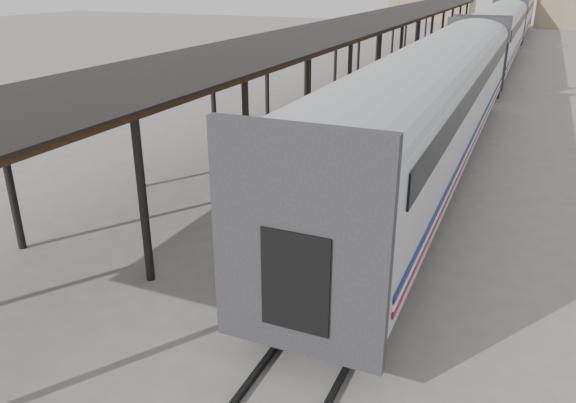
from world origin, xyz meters
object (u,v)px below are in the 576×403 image
Objects in this scene: pedestrian at (339,95)px; porter at (274,209)px; baggage_cart at (278,237)px; luggage_tug at (346,99)px.

porter is at bearing 100.80° from pedestrian.
porter is at bearing -56.14° from baggage_cart.
luggage_tug is at bearing 119.78° from baggage_cart.
pedestrian is at bearing -141.84° from luggage_tug.
porter is (3.96, -17.60, 1.08)m from luggage_tug.
pedestrian is (-4.29, 17.47, -0.88)m from porter.
porter is 18.01m from pedestrian.
luggage_tug is at bearing 13.70° from porter.
baggage_cart is at bearing -60.18° from luggage_tug.
pedestrian is at bearing 14.82° from porter.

